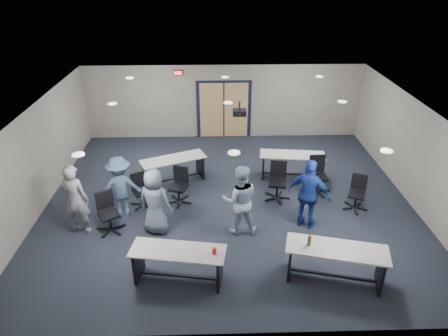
{
  "coord_description": "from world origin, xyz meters",
  "views": [
    {
      "loc": [
        -0.39,
        -9.46,
        6.03
      ],
      "look_at": [
        -0.13,
        -0.3,
        1.17
      ],
      "focal_mm": 32.0,
      "sensor_mm": 36.0,
      "label": 1
    }
  ],
  "objects_px": {
    "person_navy": "(309,195)",
    "table_back_left": "(174,166)",
    "chair_back_b": "(178,186)",
    "chair_loose_right": "(357,193)",
    "chair_back_a": "(141,191)",
    "person_plaid": "(155,202)",
    "person_gray": "(76,199)",
    "person_lightblue": "(240,200)",
    "chair_loose_left": "(109,213)",
    "chair_back_c": "(278,182)",
    "table_front_left": "(179,260)",
    "table_back_right": "(292,162)",
    "chair_back_d": "(318,176)",
    "table_front_right": "(335,258)",
    "person_back": "(120,187)"
  },
  "relations": [
    {
      "from": "person_navy",
      "to": "table_back_left",
      "type": "bearing_deg",
      "value": -4.35
    },
    {
      "from": "chair_back_b",
      "to": "chair_loose_right",
      "type": "height_order",
      "value": "chair_back_b"
    },
    {
      "from": "chair_back_a",
      "to": "person_plaid",
      "type": "distance_m",
      "value": 1.32
    },
    {
      "from": "chair_loose_right",
      "to": "person_gray",
      "type": "xyz_separation_m",
      "value": [
        -7.1,
        -0.78,
        0.44
      ]
    },
    {
      "from": "chair_loose_right",
      "to": "person_lightblue",
      "type": "bearing_deg",
      "value": -139.63
    },
    {
      "from": "chair_loose_left",
      "to": "chair_back_c",
      "type": "bearing_deg",
      "value": -12.97
    },
    {
      "from": "chair_loose_left",
      "to": "person_gray",
      "type": "relative_size",
      "value": 0.56
    },
    {
      "from": "table_front_left",
      "to": "person_navy",
      "type": "xyz_separation_m",
      "value": [
        3.05,
        1.84,
        0.38
      ]
    },
    {
      "from": "chair_back_c",
      "to": "chair_loose_right",
      "type": "height_order",
      "value": "chair_back_c"
    },
    {
      "from": "person_gray",
      "to": "table_back_right",
      "type": "bearing_deg",
      "value": -142.35
    },
    {
      "from": "table_back_right",
      "to": "person_plaid",
      "type": "height_order",
      "value": "person_plaid"
    },
    {
      "from": "chair_back_a",
      "to": "person_navy",
      "type": "xyz_separation_m",
      "value": [
        4.27,
        -1.05,
        0.45
      ]
    },
    {
      "from": "chair_back_d",
      "to": "person_plaid",
      "type": "distance_m",
      "value": 4.71
    },
    {
      "from": "table_back_left",
      "to": "chair_back_d",
      "type": "bearing_deg",
      "value": -33.89
    },
    {
      "from": "chair_loose_left",
      "to": "table_front_left",
      "type": "bearing_deg",
      "value": -74.6
    },
    {
      "from": "chair_back_a",
      "to": "chair_back_b",
      "type": "xyz_separation_m",
      "value": [
        0.99,
        0.13,
        0.05
      ]
    },
    {
      "from": "table_back_right",
      "to": "person_lightblue",
      "type": "xyz_separation_m",
      "value": [
        -1.76,
        -2.69,
        0.37
      ]
    },
    {
      "from": "table_front_right",
      "to": "chair_loose_right",
      "type": "height_order",
      "value": "table_front_right"
    },
    {
      "from": "chair_loose_left",
      "to": "chair_back_b",
      "type": "bearing_deg",
      "value": 7.48
    },
    {
      "from": "person_gray",
      "to": "table_front_right",
      "type": "bearing_deg",
      "value": 175.39
    },
    {
      "from": "person_lightblue",
      "to": "chair_back_b",
      "type": "bearing_deg",
      "value": -41.37
    },
    {
      "from": "table_front_left",
      "to": "person_navy",
      "type": "relative_size",
      "value": 1.1
    },
    {
      "from": "chair_back_d",
      "to": "chair_loose_left",
      "type": "xyz_separation_m",
      "value": [
        -5.53,
        -1.66,
        -0.03
      ]
    },
    {
      "from": "table_back_left",
      "to": "table_back_right",
      "type": "relative_size",
      "value": 1.0
    },
    {
      "from": "table_front_right",
      "to": "chair_back_c",
      "type": "xyz_separation_m",
      "value": [
        -0.7,
        3.22,
        -0.03
      ]
    },
    {
      "from": "chair_back_a",
      "to": "table_front_left",
      "type": "bearing_deg",
      "value": -94.81
    },
    {
      "from": "table_front_left",
      "to": "person_navy",
      "type": "height_order",
      "value": "person_navy"
    },
    {
      "from": "table_front_left",
      "to": "table_back_left",
      "type": "distance_m",
      "value": 4.2
    },
    {
      "from": "chair_back_a",
      "to": "person_navy",
      "type": "relative_size",
      "value": 0.51
    },
    {
      "from": "table_back_left",
      "to": "chair_back_b",
      "type": "distance_m",
      "value": 1.19
    },
    {
      "from": "table_front_right",
      "to": "person_gray",
      "type": "bearing_deg",
      "value": 176.16
    },
    {
      "from": "person_plaid",
      "to": "person_back",
      "type": "distance_m",
      "value": 1.19
    },
    {
      "from": "chair_back_b",
      "to": "chair_back_c",
      "type": "xyz_separation_m",
      "value": [
        2.73,
        0.12,
        0.03
      ]
    },
    {
      "from": "chair_back_d",
      "to": "chair_loose_right",
      "type": "bearing_deg",
      "value": -48.95
    },
    {
      "from": "chair_back_b",
      "to": "person_gray",
      "type": "relative_size",
      "value": 0.56
    },
    {
      "from": "table_front_right",
      "to": "chair_back_d",
      "type": "relative_size",
      "value": 1.96
    },
    {
      "from": "table_front_right",
      "to": "person_navy",
      "type": "relative_size",
      "value": 1.17
    },
    {
      "from": "table_front_left",
      "to": "chair_back_c",
      "type": "relative_size",
      "value": 1.86
    },
    {
      "from": "table_back_right",
      "to": "person_navy",
      "type": "xyz_separation_m",
      "value": [
        -0.06,
        -2.51,
        0.38
      ]
    },
    {
      "from": "table_front_left",
      "to": "person_plaid",
      "type": "relative_size",
      "value": 1.2
    },
    {
      "from": "table_back_left",
      "to": "chair_loose_right",
      "type": "height_order",
      "value": "chair_loose_right"
    },
    {
      "from": "chair_loose_left",
      "to": "chair_back_d",
      "type": "bearing_deg",
      "value": -13.74
    },
    {
      "from": "table_back_right",
      "to": "chair_back_a",
      "type": "bearing_deg",
      "value": -154.46
    },
    {
      "from": "person_gray",
      "to": "chair_back_a",
      "type": "bearing_deg",
      "value": -127.22
    },
    {
      "from": "chair_back_c",
      "to": "person_plaid",
      "type": "distance_m",
      "value": 3.48
    },
    {
      "from": "table_front_right",
      "to": "table_back_right",
      "type": "xyz_separation_m",
      "value": [
        -0.09,
        4.43,
        -0.04
      ]
    },
    {
      "from": "table_front_left",
      "to": "table_back_right",
      "type": "xyz_separation_m",
      "value": [
        3.12,
        4.35,
        -0.0
      ]
    },
    {
      "from": "table_front_left",
      "to": "chair_loose_right",
      "type": "distance_m",
      "value": 5.21
    },
    {
      "from": "chair_loose_left",
      "to": "person_navy",
      "type": "relative_size",
      "value": 0.56
    },
    {
      "from": "table_front_left",
      "to": "person_gray",
      "type": "relative_size",
      "value": 1.1
    }
  ]
}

